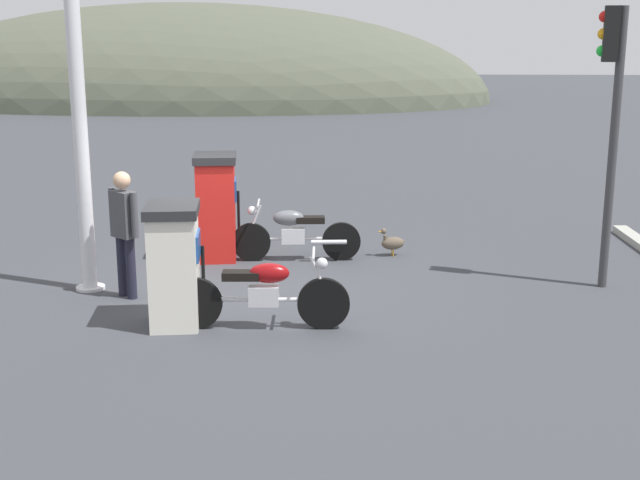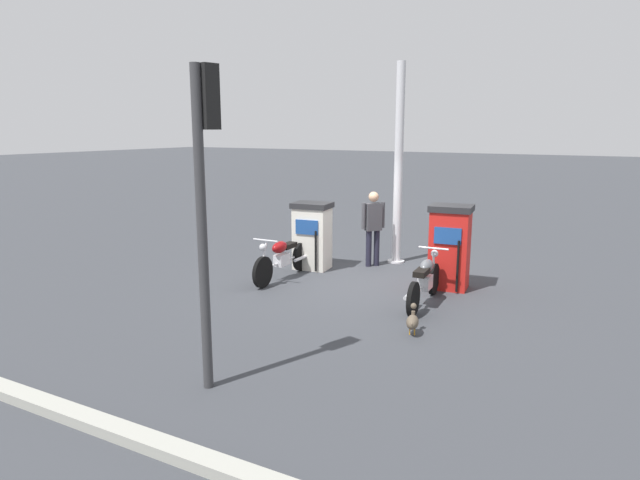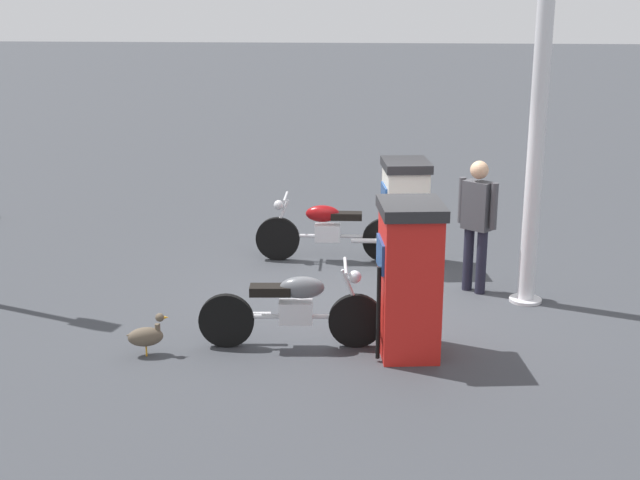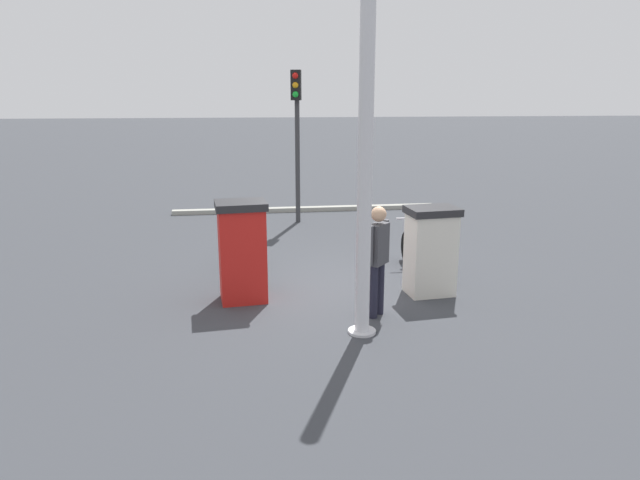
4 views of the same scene
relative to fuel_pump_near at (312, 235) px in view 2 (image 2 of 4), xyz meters
name	(u,v)px [view 2 (image 2 of 4)]	position (x,y,z in m)	size (l,w,h in m)	color
ground_plane	(366,283)	(0.47, 1.56, -0.76)	(120.00, 120.00, 0.00)	#383A3F
fuel_pump_near	(312,235)	(0.00, 0.00, 0.00)	(0.72, 0.90, 1.50)	silver
fuel_pump_far	(450,247)	(0.00, 3.13, 0.08)	(0.74, 0.88, 1.65)	red
motorcycle_near_pump	(282,258)	(1.07, -0.09, -0.31)	(2.16, 0.56, 0.95)	black
motorcycle_far_pump	(425,280)	(1.22, 3.06, -0.32)	(2.00, 0.56, 0.94)	black
attendant_person	(373,224)	(-0.89, 1.08, 0.23)	(0.50, 0.43, 1.71)	#1E1E2D
wandering_duck	(413,321)	(2.75, 3.41, -0.54)	(0.45, 0.28, 0.46)	brown
roadside_traffic_light	(205,174)	(5.57, 1.88, 1.84)	(0.39, 0.28, 3.81)	#38383A
canopy_support_pole	(398,168)	(-1.50, 1.41, 1.44)	(0.40, 0.40, 4.56)	silver
road_edge_kerb	(102,425)	(6.97, 1.56, -0.70)	(0.43, 7.42, 0.12)	#9E9E93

